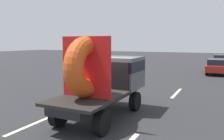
{
  "coord_description": "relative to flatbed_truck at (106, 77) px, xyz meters",
  "views": [
    {
      "loc": [
        4.38,
        -7.98,
        2.91
      ],
      "look_at": [
        0.18,
        0.61,
        1.76
      ],
      "focal_mm": 36.99,
      "sensor_mm": 36.0,
      "label": 1
    }
  ],
  "objects": [
    {
      "name": "ground_plane",
      "position": [
        -0.18,
        -0.09,
        -1.55
      ],
      "size": [
        120.0,
        120.0,
        0.0
      ],
      "primitive_type": "plane",
      "color": "#28282B"
    },
    {
      "name": "flatbed_truck",
      "position": [
        0.0,
        0.0,
        0.0
      ],
      "size": [
        2.02,
        4.75,
        3.11
      ],
      "color": "black",
      "rests_on": "ground_plane"
    },
    {
      "name": "distant_sedan",
      "position": [
        3.65,
        14.99,
        -0.81
      ],
      "size": [
        1.82,
        4.25,
        1.39
      ],
      "color": "black",
      "rests_on": "ground_plane"
    },
    {
      "name": "lane_dash_left_near",
      "position": [
        -1.83,
        -2.01,
        -1.55
      ],
      "size": [
        0.16,
        2.8,
        0.01
      ],
      "primitive_type": "cube",
      "rotation": [
        0.0,
        0.0,
        1.57
      ],
      "color": "beige",
      "rests_on": "ground_plane"
    },
    {
      "name": "lane_dash_left_far",
      "position": [
        -1.83,
        5.88,
        -1.55
      ],
      "size": [
        0.16,
        2.92,
        0.01
      ],
      "primitive_type": "cube",
      "rotation": [
        0.0,
        0.0,
        1.57
      ],
      "color": "beige",
      "rests_on": "ground_plane"
    },
    {
      "name": "lane_dash_right_far",
      "position": [
        1.83,
        5.23,
        -1.55
      ],
      "size": [
        0.16,
        2.74,
        0.01
      ],
      "primitive_type": "cube",
      "rotation": [
        0.0,
        0.0,
        1.57
      ],
      "color": "beige",
      "rests_on": "ground_plane"
    },
    {
      "name": "oncoming_car",
      "position": [
        3.73,
        24.68,
        -0.85
      ],
      "size": [
        1.71,
        3.99,
        1.3
      ],
      "color": "black",
      "rests_on": "ground_plane"
    }
  ]
}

